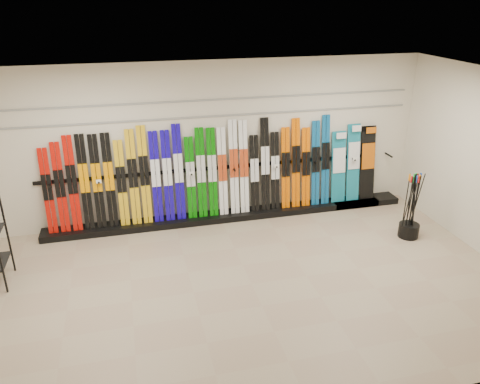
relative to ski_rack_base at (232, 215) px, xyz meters
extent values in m
plane|color=tan|center=(-0.22, -2.28, -0.06)|extent=(8.00, 8.00, 0.00)
plane|color=beige|center=(-0.22, 0.22, 1.44)|extent=(8.00, 0.00, 8.00)
plane|color=silver|center=(-0.22, -2.28, 2.94)|extent=(8.00, 8.00, 0.00)
cube|color=black|center=(0.00, 0.00, 0.00)|extent=(8.00, 0.40, 0.12)
cube|color=#BF0E05|center=(-3.28, 0.05, 0.82)|extent=(0.17, 0.22, 1.53)
cube|color=#BF0E05|center=(-3.07, 0.06, 0.87)|extent=(0.17, 0.23, 1.61)
cube|color=#BF0E05|center=(-2.86, 0.06, 0.92)|extent=(0.17, 0.25, 1.72)
cube|color=black|center=(-2.65, 0.07, 0.92)|extent=(0.17, 0.25, 1.72)
cube|color=black|center=(-2.44, 0.06, 0.91)|extent=(0.17, 0.24, 1.70)
cube|color=black|center=(-2.23, 0.06, 0.92)|extent=(0.17, 0.25, 1.72)
cube|color=gold|center=(-2.02, 0.06, 0.85)|extent=(0.17, 0.23, 1.57)
cube|color=gold|center=(-1.81, 0.07, 0.93)|extent=(0.17, 0.25, 1.75)
cube|color=gold|center=(-1.61, 0.07, 0.96)|extent=(0.17, 0.26, 1.80)
cube|color=#13059B|center=(-1.41, 0.06, 0.90)|extent=(0.17, 0.24, 1.69)
cube|color=#13059B|center=(-1.19, 0.06, 0.91)|extent=(0.17, 0.24, 1.69)
cube|color=#13059B|center=(-0.99, 0.07, 0.95)|extent=(0.17, 0.26, 1.79)
cube|color=#086B06|center=(-0.77, 0.05, 0.83)|extent=(0.17, 0.22, 1.55)
cube|color=#086B06|center=(-0.57, 0.06, 0.91)|extent=(0.17, 0.24, 1.70)
cube|color=#086B06|center=(-0.36, 0.06, 0.90)|extent=(0.17, 0.24, 1.68)
cube|color=white|center=(-0.16, 0.06, 0.90)|extent=(0.17, 0.24, 1.68)
cube|color=white|center=(0.06, 0.07, 0.96)|extent=(0.17, 0.26, 1.80)
cube|color=white|center=(0.26, 0.07, 0.95)|extent=(0.17, 0.25, 1.78)
cube|color=black|center=(0.46, 0.05, 0.80)|extent=(0.17, 0.22, 1.49)
cube|color=black|center=(0.68, 0.07, 0.96)|extent=(0.17, 0.26, 1.80)
cube|color=black|center=(0.88, 0.05, 0.82)|extent=(0.17, 0.22, 1.52)
cube|color=#E45E00|center=(1.09, 0.06, 0.86)|extent=(0.17, 0.23, 1.60)
cube|color=#E45E00|center=(1.31, 0.07, 0.94)|extent=(0.17, 0.25, 1.76)
cube|color=#E45E00|center=(1.51, 0.05, 0.84)|extent=(0.17, 0.23, 1.56)
cube|color=#0C4F86|center=(1.72, 0.06, 0.90)|extent=(0.17, 0.24, 1.68)
cube|color=#0C4F86|center=(1.93, 0.07, 0.95)|extent=(0.17, 0.25, 1.78)
cube|color=#14728C|center=(2.23, 0.07, 0.78)|extent=(0.29, 0.22, 1.44)
cube|color=#14728C|center=(2.54, 0.08, 0.84)|extent=(0.27, 0.24, 1.56)
cube|color=black|center=(2.87, 0.08, 0.81)|extent=(0.32, 0.23, 1.50)
cylinder|color=black|center=(2.92, -1.51, 0.07)|extent=(0.36, 0.36, 0.25)
cylinder|color=black|center=(2.79, -1.54, 0.55)|extent=(0.13, 0.05, 1.18)
cylinder|color=black|center=(2.97, -1.51, 0.55)|extent=(0.10, 0.12, 1.18)
cylinder|color=black|center=(3.02, -1.46, 0.55)|extent=(0.16, 0.07, 1.17)
cylinder|color=black|center=(2.95, -1.45, 0.55)|extent=(0.07, 0.09, 1.18)
cylinder|color=black|center=(2.91, -1.58, 0.55)|extent=(0.10, 0.06, 1.18)
cylinder|color=black|center=(2.81, -1.46, 0.55)|extent=(0.06, 0.08, 1.18)
cylinder|color=black|center=(2.89, -1.56, 0.55)|extent=(0.04, 0.05, 1.18)
cylinder|color=black|center=(2.90, -1.46, 0.55)|extent=(0.04, 0.06, 1.18)
cylinder|color=black|center=(2.97, -1.46, 0.55)|extent=(0.13, 0.05, 1.18)
cylinder|color=black|center=(2.93, -1.56, 0.55)|extent=(0.04, 0.07, 1.18)
cylinder|color=black|center=(2.98, -1.50, 0.55)|extent=(0.03, 0.05, 1.18)
cylinder|color=black|center=(2.82, -1.55, 0.55)|extent=(0.09, 0.10, 1.18)
cube|color=gray|center=(-0.22, 0.20, 1.94)|extent=(7.60, 0.02, 0.03)
cube|color=gray|center=(-0.22, 0.20, 2.24)|extent=(7.60, 0.02, 0.03)
camera|label=1|loc=(-1.84, -8.02, 4.01)|focal=35.00mm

